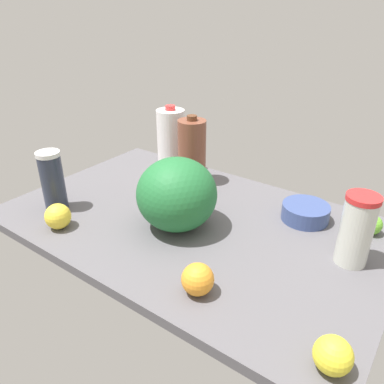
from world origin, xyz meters
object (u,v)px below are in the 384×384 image
(tumbler_cup, at_px, (356,230))
(chocolate_milk_jug, at_px, (192,152))
(shaker_bottle, at_px, (53,181))
(mixing_bowl, at_px, (305,212))
(lime_loose, at_px, (372,225))
(watermelon, at_px, (177,194))
(milk_jug, at_px, (171,140))
(lemon_by_jug, at_px, (333,355))
(lemon_near_front, at_px, (58,216))
(orange_far_back, at_px, (198,279))

(tumbler_cup, bearing_deg, chocolate_milk_jug, 166.18)
(shaker_bottle, relative_size, mixing_bowl, 1.37)
(lime_loose, bearing_deg, chocolate_milk_jug, -178.23)
(tumbler_cup, relative_size, lime_loose, 3.25)
(watermelon, bearing_deg, lime_loose, 31.81)
(mixing_bowl, bearing_deg, chocolate_milk_jug, 177.73)
(milk_jug, bearing_deg, watermelon, -49.15)
(lemon_by_jug, distance_m, lime_loose, 0.55)
(chocolate_milk_jug, xyz_separation_m, lemon_near_front, (-0.14, -0.51, -0.08))
(mixing_bowl, bearing_deg, tumbler_cup, -37.93)
(milk_jug, xyz_separation_m, watermelon, (0.29, -0.34, -0.01))
(lemon_near_front, bearing_deg, tumbler_cup, 24.37)
(tumbler_cup, distance_m, lime_loose, 0.19)
(lemon_near_front, bearing_deg, lemon_by_jug, -0.84)
(tumbler_cup, bearing_deg, orange_far_back, -127.80)
(shaker_bottle, height_order, watermelon, watermelon)
(mixing_bowl, xyz_separation_m, lemon_near_front, (-0.60, -0.49, 0.01))
(milk_jug, height_order, lime_loose, milk_jug)
(milk_jug, height_order, watermelon, milk_jug)
(chocolate_milk_jug, bearing_deg, tumbler_cup, -13.82)
(milk_jug, xyz_separation_m, lemon_by_jug, (0.84, -0.57, -0.09))
(mixing_bowl, height_order, lemon_near_front, lemon_near_front)
(lemon_by_jug, height_order, orange_far_back, orange_far_back)
(lemon_by_jug, height_order, lemon_near_front, lemon_near_front)
(shaker_bottle, bearing_deg, orange_far_back, -5.35)
(watermelon, bearing_deg, milk_jug, 130.85)
(watermelon, xyz_separation_m, lemon_near_front, (-0.29, -0.22, -0.07))
(tumbler_cup, bearing_deg, shaker_bottle, -162.40)
(chocolate_milk_jug, distance_m, orange_far_back, 0.63)
(tumbler_cup, relative_size, orange_far_back, 2.52)
(tumbler_cup, relative_size, lemon_by_jug, 2.67)
(watermelon, relative_size, lime_loose, 3.95)
(shaker_bottle, xyz_separation_m, lemon_by_jug, (0.95, -0.08, -0.06))
(orange_far_back, bearing_deg, lemon_by_jug, -4.41)
(chocolate_milk_jug, bearing_deg, lemon_by_jug, -36.60)
(watermelon, bearing_deg, orange_far_back, -42.97)
(lemon_near_front, bearing_deg, lime_loose, 33.86)
(chocolate_milk_jug, relative_size, lemon_near_front, 3.30)
(shaker_bottle, height_order, tumbler_cup, shaker_bottle)
(watermelon, bearing_deg, chocolate_milk_jug, 117.88)
(lemon_near_front, bearing_deg, shaker_bottle, 146.61)
(chocolate_milk_jug, bearing_deg, lemon_near_front, -105.22)
(chocolate_milk_jug, height_order, mixing_bowl, chocolate_milk_jug)
(milk_jug, height_order, lemon_by_jug, milk_jug)
(shaker_bottle, distance_m, chocolate_milk_jug, 0.50)
(chocolate_milk_jug, distance_m, watermelon, 0.33)
(watermelon, bearing_deg, mixing_bowl, 41.30)
(orange_far_back, xyz_separation_m, lemon_near_front, (-0.52, -0.01, -0.00))
(shaker_bottle, bearing_deg, lemon_near_front, -33.39)
(orange_far_back, bearing_deg, milk_jug, 133.35)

